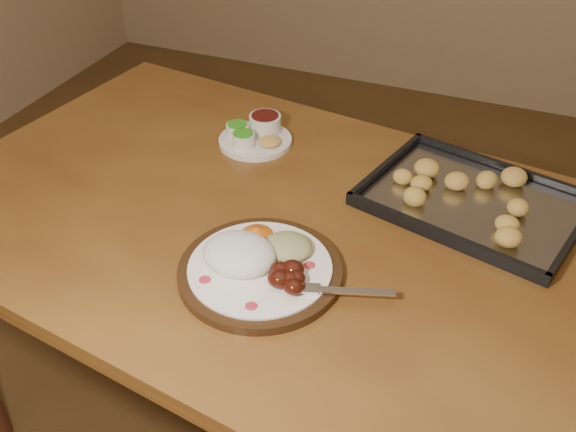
% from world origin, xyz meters
% --- Properties ---
extents(ground, '(4.00, 4.00, 0.00)m').
position_xyz_m(ground, '(0.00, 0.00, 0.00)').
color(ground, brown).
rests_on(ground, ground).
extents(dining_table, '(1.62, 1.12, 0.75)m').
position_xyz_m(dining_table, '(-0.05, -0.22, 0.65)').
color(dining_table, brown).
rests_on(dining_table, ground).
extents(dinner_plate, '(0.39, 0.29, 0.07)m').
position_xyz_m(dinner_plate, '(-0.03, -0.38, 0.77)').
color(dinner_plate, black).
rests_on(dinner_plate, dining_table).
extents(condiment_saucer, '(0.17, 0.17, 0.06)m').
position_xyz_m(condiment_saucer, '(-0.22, 0.03, 0.77)').
color(condiment_saucer, silver).
rests_on(condiment_saucer, dining_table).
extents(baking_tray, '(0.48, 0.41, 0.04)m').
position_xyz_m(baking_tray, '(0.29, -0.03, 0.76)').
color(baking_tray, black).
rests_on(baking_tray, dining_table).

